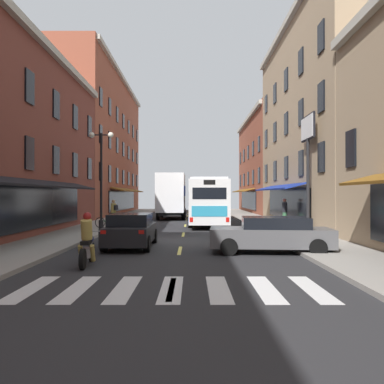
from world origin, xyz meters
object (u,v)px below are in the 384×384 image
(sedan_near, at_px, (133,230))
(motorcycle_rider, at_px, (89,243))
(pedestrian_mid, at_px, (286,211))
(street_lamp_twin, at_px, (103,176))
(sedan_far, at_px, (273,234))
(transit_bus, at_px, (208,201))
(pedestrian_near, at_px, (115,211))
(billboard_sign, at_px, (310,145))
(sedan_mid, at_px, (177,208))
(box_truck, at_px, (173,196))
(bicycle_near, at_px, (110,222))

(sedan_near, bearing_deg, motorcycle_rider, -99.13)
(pedestrian_mid, distance_m, street_lamp_twin, 12.43)
(sedan_near, xyz_separation_m, sedan_far, (5.58, -1.57, -0.02))
(transit_bus, height_order, pedestrian_near, transit_bus)
(pedestrian_mid, xyz_separation_m, street_lamp_twin, (-11.55, -4.03, 2.20))
(billboard_sign, relative_size, sedan_mid, 1.44)
(box_truck, bearing_deg, sedan_near, -91.98)
(sedan_near, bearing_deg, sedan_mid, 88.89)
(billboard_sign, bearing_deg, pedestrian_mid, 93.46)
(transit_bus, xyz_separation_m, bicycle_near, (-6.27, -5.53, -1.24))
(billboard_sign, height_order, sedan_near, billboard_sign)
(sedan_near, relative_size, sedan_mid, 0.95)
(sedan_near, bearing_deg, pedestrian_mid, 49.91)
(transit_bus, bearing_deg, sedan_near, -104.77)
(pedestrian_near, xyz_separation_m, street_lamp_twin, (0.20, -4.74, 2.24))
(box_truck, bearing_deg, sedan_far, -77.24)
(sedan_near, height_order, sedan_mid, sedan_near)
(billboard_sign, bearing_deg, transit_bus, 125.20)
(sedan_far, bearing_deg, bicycle_near, 130.09)
(box_truck, bearing_deg, motorcycle_rider, -93.28)
(box_truck, bearing_deg, pedestrian_near, -112.34)
(bicycle_near, relative_size, pedestrian_mid, 0.94)
(box_truck, height_order, pedestrian_mid, box_truck)
(billboard_sign, xyz_separation_m, pedestrian_near, (-12.03, 5.30, -3.97))
(sedan_far, relative_size, motorcycle_rider, 2.26)
(box_truck, relative_size, sedan_mid, 1.58)
(box_truck, relative_size, pedestrian_mid, 3.97)
(bicycle_near, xyz_separation_m, street_lamp_twin, (-0.06, -1.72, 2.78))
(sedan_mid, height_order, motorcycle_rider, motorcycle_rider)
(sedan_mid, xyz_separation_m, pedestrian_mid, (8.25, -20.02, 0.37))
(box_truck, bearing_deg, street_lamp_twin, -104.15)
(sedan_far, height_order, pedestrian_mid, pedestrian_mid)
(billboard_sign, xyz_separation_m, box_truck, (-8.43, 14.05, -2.94))
(sedan_near, relative_size, bicycle_near, 2.55)
(billboard_sign, bearing_deg, sedan_near, -146.98)
(billboard_sign, xyz_separation_m, pedestrian_mid, (-0.28, 4.58, -3.94))
(bicycle_near, bearing_deg, sedan_far, -49.91)
(pedestrian_mid, bearing_deg, sedan_far, -173.12)
(sedan_mid, distance_m, motorcycle_rider, 34.93)
(transit_bus, relative_size, motorcycle_rider, 6.03)
(bicycle_near, xyz_separation_m, pedestrian_mid, (11.50, 2.31, 0.58))
(transit_bus, bearing_deg, pedestrian_near, -159.01)
(sedan_near, bearing_deg, box_truck, 88.02)
(sedan_mid, bearing_deg, pedestrian_mid, -67.60)
(box_truck, xyz_separation_m, sedan_near, (-0.69, -19.98, -1.35))
(pedestrian_mid, height_order, street_lamp_twin, street_lamp_twin)
(sedan_mid, xyz_separation_m, bicycle_near, (-3.24, -22.33, -0.21))
(sedan_far, height_order, street_lamp_twin, street_lamp_twin)
(sedan_mid, bearing_deg, box_truck, -89.46)
(sedan_mid, relative_size, sedan_far, 0.97)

